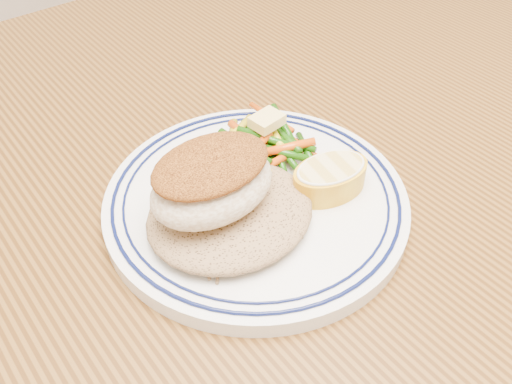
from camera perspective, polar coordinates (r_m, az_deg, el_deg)
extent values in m
cube|color=#492A0E|center=(0.53, -2.65, -1.22)|extent=(1.50, 0.90, 0.04)
cylinder|color=#492A0E|center=(1.35, 12.08, 8.60)|extent=(0.07, 0.07, 0.71)
cylinder|color=white|center=(0.49, 0.00, -1.07)|extent=(0.26, 0.26, 0.01)
torus|color=#0A113F|center=(0.48, 0.00, -0.35)|extent=(0.24, 0.24, 0.00)
torus|color=#0A113F|center=(0.48, 0.00, -0.35)|extent=(0.22, 0.22, 0.00)
ellipsoid|color=olive|center=(0.45, -2.59, -1.87)|extent=(0.14, 0.12, 0.03)
ellipsoid|color=beige|center=(0.43, -4.38, 0.57)|extent=(0.10, 0.07, 0.04)
ellipsoid|color=brown|center=(0.42, -4.57, 2.74)|extent=(0.10, 0.07, 0.02)
cylinder|color=#D04A0A|center=(0.52, 0.81, 4.17)|extent=(0.05, 0.04, 0.01)
cylinder|color=gold|center=(0.53, -0.16, 4.58)|extent=(0.04, 0.05, 0.01)
cylinder|color=#184A09|center=(0.51, 1.26, 3.04)|extent=(0.05, 0.02, 0.01)
cylinder|color=#D04A0A|center=(0.53, -0.41, 4.67)|extent=(0.05, 0.03, 0.01)
cylinder|color=#D04A0A|center=(0.53, 4.71, 4.53)|extent=(0.01, 0.05, 0.01)
cylinder|color=#184A09|center=(0.51, 2.23, 3.63)|extent=(0.02, 0.04, 0.01)
cylinder|color=gold|center=(0.51, -1.52, 3.18)|extent=(0.05, 0.04, 0.01)
cylinder|color=#D04A0A|center=(0.50, -0.52, 3.09)|extent=(0.02, 0.06, 0.01)
cylinder|color=#184A09|center=(0.53, -0.89, 5.79)|extent=(0.04, 0.04, 0.01)
cylinder|color=#184A09|center=(0.53, 1.49, 5.62)|extent=(0.03, 0.04, 0.01)
cylinder|color=#D04A0A|center=(0.50, 1.42, 2.73)|extent=(0.06, 0.01, 0.01)
cylinder|color=#184A09|center=(0.52, 4.90, 4.48)|extent=(0.03, 0.05, 0.01)
cylinder|color=#D04A0A|center=(0.53, -0.77, 5.51)|extent=(0.06, 0.02, 0.01)
cylinder|color=#184A09|center=(0.51, 3.10, 3.66)|extent=(0.01, 0.05, 0.01)
cylinder|color=#D04A0A|center=(0.55, 1.55, 7.48)|extent=(0.01, 0.06, 0.01)
cylinder|color=#184A09|center=(0.54, 2.67, 6.83)|extent=(0.02, 0.05, 0.01)
cylinder|color=#184A09|center=(0.52, -0.45, 5.57)|extent=(0.02, 0.05, 0.01)
cylinder|color=#184A09|center=(0.51, 2.64, 3.98)|extent=(0.03, 0.04, 0.01)
cylinder|color=gold|center=(0.53, 1.69, 6.13)|extent=(0.03, 0.05, 0.01)
cylinder|color=#184A09|center=(0.52, 3.10, 5.32)|extent=(0.02, 0.05, 0.01)
cylinder|color=#184A09|center=(0.52, 3.61, 4.98)|extent=(0.02, 0.05, 0.01)
cylinder|color=#D04A0A|center=(0.51, -0.81, 5.40)|extent=(0.01, 0.05, 0.01)
cylinder|color=#D04A0A|center=(0.51, 3.07, 4.45)|extent=(0.05, 0.03, 0.02)
cylinder|color=gold|center=(0.52, -2.37, 5.53)|extent=(0.04, 0.05, 0.01)
cylinder|color=#184A09|center=(0.50, -1.16, 4.50)|extent=(0.02, 0.06, 0.01)
cylinder|color=gold|center=(0.49, 0.00, 3.59)|extent=(0.02, 0.06, 0.02)
cylinder|color=#D04A0A|center=(0.50, -0.29, 4.08)|extent=(0.05, 0.03, 0.01)
cylinder|color=#184A09|center=(0.51, 1.19, 5.33)|extent=(0.04, 0.05, 0.01)
cylinder|color=gold|center=(0.52, -2.02, 5.99)|extent=(0.06, 0.03, 0.01)
cube|color=#FADE7A|center=(0.51, 1.09, 7.16)|extent=(0.03, 0.02, 0.01)
torus|color=white|center=(0.48, 7.50, 2.43)|extent=(0.07, 0.07, 0.00)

